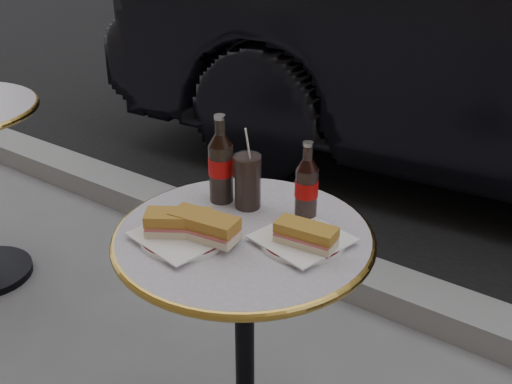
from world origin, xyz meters
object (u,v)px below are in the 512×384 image
Objects in this scene: bistro_table at (245,354)px; cola_bottle_left at (221,159)px; plate_right at (302,241)px; cola_bottle_right at (307,182)px; plate_left at (184,237)px; cola_glass at (248,181)px.

bistro_table is 3.14× the size of cola_bottle_left.
bistro_table is at bearing -162.45° from plate_right.
cola_bottle_left reaches higher than cola_bottle_right.
plate_right is (0.23, 0.15, -0.00)m from plate_left.
plate_right is 0.84× the size of cola_bottle_left.
bistro_table is at bearing -34.82° from cola_bottle_left.
plate_left is at bearing -132.77° from bistro_table.
cola_bottle_left reaches higher than cola_glass.
plate_left is 1.45× the size of cola_glass.
plate_right is 0.95× the size of cola_bottle_right.
bistro_table is at bearing 47.23° from plate_left.
plate_left is at bearing -96.51° from cola_glass.
bistro_table is 3.60× the size of plate_left.
cola_bottle_right is at bearing 118.25° from plate_right.
bistro_table is 0.40m from plate_left.
bistro_table is 0.51m from cola_bottle_left.
plate_left is 0.27m from plate_right.
plate_left is 0.87× the size of cola_bottle_left.
cola_glass is (-0.15, -0.03, -0.03)m from cola_bottle_right.
plate_left and plate_right have the same top height.
plate_left is (-0.10, -0.10, 0.37)m from bistro_table.
cola_bottle_left is 0.23m from cola_bottle_right.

